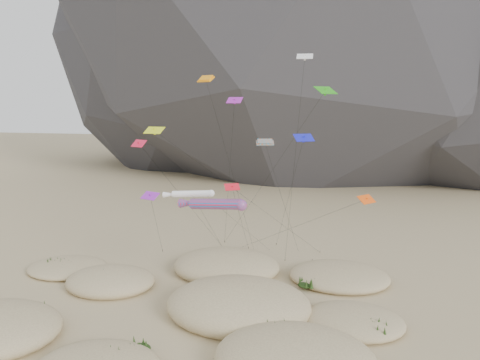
% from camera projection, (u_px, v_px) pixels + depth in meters
% --- Properties ---
extents(ground, '(500.00, 500.00, 0.00)m').
position_uv_depth(ground, '(190.00, 322.00, 47.96)').
color(ground, '#CCB789').
rests_on(ground, ground).
extents(dunes, '(47.75, 35.83, 4.57)m').
position_uv_depth(dunes, '(201.00, 303.00, 50.64)').
color(dunes, '#CCB789').
rests_on(dunes, ground).
extents(dune_grass, '(43.81, 29.63, 1.54)m').
position_uv_depth(dune_grass, '(195.00, 298.00, 51.64)').
color(dune_grass, black).
rests_on(dune_grass, ground).
extents(kite_stakes, '(23.25, 7.29, 0.30)m').
position_uv_depth(kite_stakes, '(256.00, 251.00, 70.38)').
color(kite_stakes, '#3F2D1E').
rests_on(kite_stakes, ground).
extents(rainbow_tube_kite, '(9.00, 18.78, 11.73)m').
position_uv_depth(rainbow_tube_kite, '(213.00, 204.00, 53.74)').
color(rainbow_tube_kite, '#FF1A3E').
rests_on(rainbow_tube_kite, ground).
extents(white_tube_kite, '(6.76, 15.23, 11.80)m').
position_uv_depth(white_tube_kite, '(190.00, 194.00, 57.44)').
color(white_tube_kite, white).
rests_on(white_tube_kite, ground).
extents(orange_parafoil, '(6.30, 8.56, 25.68)m').
position_uv_depth(orange_parafoil, '(207.00, 81.00, 59.90)').
color(orange_parafoil, orange).
rests_on(orange_parafoil, ground).
extents(multi_parafoil, '(3.45, 16.96, 18.20)m').
position_uv_depth(multi_parafoil, '(266.00, 145.00, 53.06)').
color(multi_parafoil, '#DC5317').
rests_on(multi_parafoil, ground).
extents(delta_kites, '(29.94, 21.68, 27.85)m').
position_uv_depth(delta_kites, '(242.00, 143.00, 55.20)').
color(delta_kites, silver).
rests_on(delta_kites, ground).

